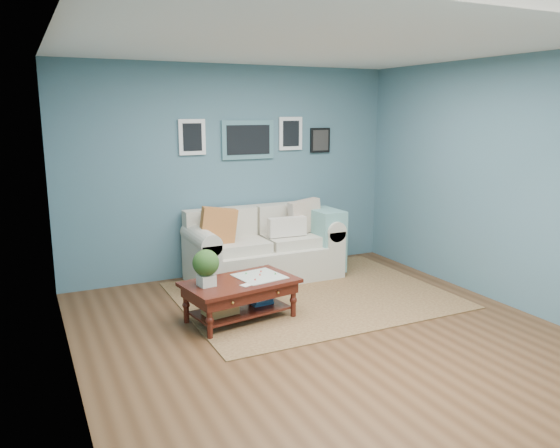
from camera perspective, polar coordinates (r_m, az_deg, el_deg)
room_shell at (r=4.98m, az=5.25°, el=2.92°), size 5.00×5.02×2.70m
area_rug at (r=6.45m, az=3.32°, el=-7.41°), size 3.01×2.41×0.01m
loveseat at (r=7.01m, az=-1.19°, el=-2.37°), size 1.96×0.89×1.01m
coffee_table at (r=5.60m, az=-4.76°, el=-6.71°), size 1.22×0.83×0.79m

